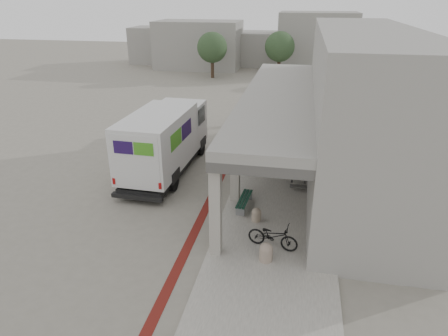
% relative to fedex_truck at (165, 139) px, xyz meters
% --- Properties ---
extents(ground, '(120.00, 120.00, 0.00)m').
position_rel_fedex_truck_xyz_m(ground, '(1.87, -3.07, -1.74)').
color(ground, slate).
rests_on(ground, ground).
extents(bike_lane_stripe, '(0.35, 40.00, 0.01)m').
position_rel_fedex_truck_xyz_m(bike_lane_stripe, '(2.87, -1.07, -1.74)').
color(bike_lane_stripe, maroon).
rests_on(bike_lane_stripe, ground).
extents(sidewalk, '(4.40, 28.00, 0.12)m').
position_rel_fedex_truck_xyz_m(sidewalk, '(5.87, -3.07, -1.68)').
color(sidewalk, gray).
rests_on(sidewalk, ground).
extents(transit_building, '(7.60, 17.00, 7.00)m').
position_rel_fedex_truck_xyz_m(transit_building, '(8.70, 1.43, 1.66)').
color(transit_building, gray).
rests_on(transit_building, ground).
extents(distant_backdrop, '(28.00, 10.00, 6.50)m').
position_rel_fedex_truck_xyz_m(distant_backdrop, '(-0.97, 32.81, 0.96)').
color(distant_backdrop, gray).
rests_on(distant_backdrop, ground).
extents(tree_left, '(3.20, 3.20, 4.80)m').
position_rel_fedex_truck_xyz_m(tree_left, '(-3.13, 24.93, 1.44)').
color(tree_left, '#38281C').
rests_on(tree_left, ground).
extents(tree_mid, '(3.20, 3.20, 4.80)m').
position_rel_fedex_truck_xyz_m(tree_mid, '(3.87, 26.93, 1.44)').
color(tree_mid, '#38281C').
rests_on(tree_mid, ground).
extents(tree_right, '(3.20, 3.20, 4.80)m').
position_rel_fedex_truck_xyz_m(tree_right, '(11.87, 25.93, 1.44)').
color(tree_right, '#38281C').
rests_on(tree_right, ground).
extents(fedex_truck, '(2.65, 7.74, 3.27)m').
position_rel_fedex_truck_xyz_m(fedex_truck, '(0.00, 0.00, 0.00)').
color(fedex_truck, black).
rests_on(fedex_truck, ground).
extents(bench, '(0.50, 1.76, 0.41)m').
position_rel_fedex_truck_xyz_m(bench, '(4.47, -3.22, -1.33)').
color(bench, gray).
rests_on(bench, sidewalk).
extents(bollard_near, '(0.45, 0.45, 0.67)m').
position_rel_fedex_truck_xyz_m(bollard_near, '(5.73, -6.74, -1.28)').
color(bollard_near, gray).
rests_on(bollard_near, sidewalk).
extents(bollard_far, '(0.37, 0.37, 0.56)m').
position_rel_fedex_truck_xyz_m(bollard_far, '(5.11, -4.23, -1.34)').
color(bollard_far, gray).
rests_on(bollard_far, sidewalk).
extents(utility_cabinet, '(0.57, 0.68, 0.99)m').
position_rel_fedex_truck_xyz_m(utility_cabinet, '(6.47, 0.64, -1.12)').
color(utility_cabinet, slate).
rests_on(utility_cabinet, sidewalk).
extents(bicycle_black, '(1.90, 0.99, 0.95)m').
position_rel_fedex_truck_xyz_m(bicycle_black, '(5.88, -5.94, -1.15)').
color(bicycle_black, black).
rests_on(bicycle_black, sidewalk).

